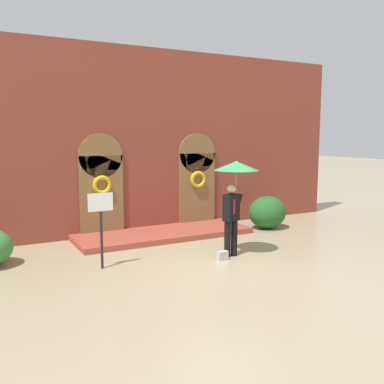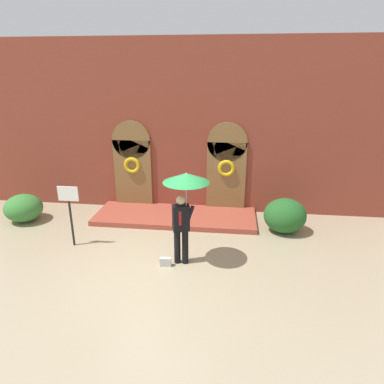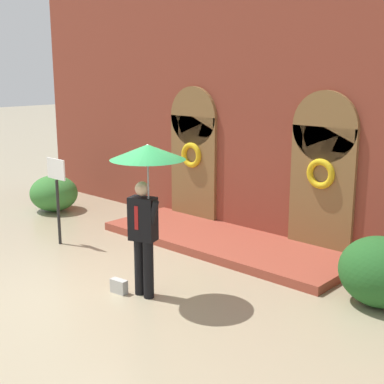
{
  "view_description": "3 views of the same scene",
  "coord_description": "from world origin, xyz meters",
  "px_view_note": "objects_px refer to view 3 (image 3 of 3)",
  "views": [
    {
      "loc": [
        -5.16,
        -8.25,
        3.01
      ],
      "look_at": [
        0.21,
        1.68,
        1.48
      ],
      "focal_mm": 40.0,
      "sensor_mm": 36.0,
      "label": 1
    },
    {
      "loc": [
        1.76,
        -7.1,
        4.58
      ],
      "look_at": [
        0.69,
        1.88,
        1.37
      ],
      "focal_mm": 32.0,
      "sensor_mm": 36.0,
      "label": 2
    },
    {
      "loc": [
        6.33,
        -4.77,
        3.41
      ],
      "look_at": [
        0.45,
        1.64,
        1.4
      ],
      "focal_mm": 50.0,
      "sensor_mm": 36.0,
      "label": 3
    }
  ],
  "objects_px": {
    "handbag": "(119,286)",
    "sign_post": "(57,187)",
    "person_with_umbrella": "(146,175)",
    "shrub_left": "(54,193)",
    "shrub_right": "(381,272)"
  },
  "relations": [
    {
      "from": "handbag",
      "to": "sign_post",
      "type": "height_order",
      "value": "sign_post"
    },
    {
      "from": "person_with_umbrella",
      "to": "handbag",
      "type": "distance_m",
      "value": 1.87
    },
    {
      "from": "person_with_umbrella",
      "to": "shrub_left",
      "type": "distance_m",
      "value": 6.02
    },
    {
      "from": "person_with_umbrella",
      "to": "sign_post",
      "type": "distance_m",
      "value": 3.34
    },
    {
      "from": "handbag",
      "to": "shrub_right",
      "type": "relative_size",
      "value": 0.22
    },
    {
      "from": "handbag",
      "to": "shrub_left",
      "type": "bearing_deg",
      "value": 150.37
    },
    {
      "from": "handbag",
      "to": "sign_post",
      "type": "relative_size",
      "value": 0.16
    },
    {
      "from": "person_with_umbrella",
      "to": "handbag",
      "type": "height_order",
      "value": "person_with_umbrella"
    },
    {
      "from": "person_with_umbrella",
      "to": "shrub_right",
      "type": "xyz_separation_m",
      "value": [
        2.7,
        2.11,
        -1.39
      ]
    },
    {
      "from": "handbag",
      "to": "shrub_left",
      "type": "relative_size",
      "value": 0.24
    },
    {
      "from": "handbag",
      "to": "sign_post",
      "type": "bearing_deg",
      "value": 157.93
    },
    {
      "from": "shrub_left",
      "to": "person_with_umbrella",
      "type": "bearing_deg",
      "value": -19.48
    },
    {
      "from": "person_with_umbrella",
      "to": "handbag",
      "type": "bearing_deg",
      "value": -156.77
    },
    {
      "from": "sign_post",
      "to": "shrub_right",
      "type": "relative_size",
      "value": 1.38
    },
    {
      "from": "handbag",
      "to": "shrub_right",
      "type": "distance_m",
      "value": 3.94
    }
  ]
}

